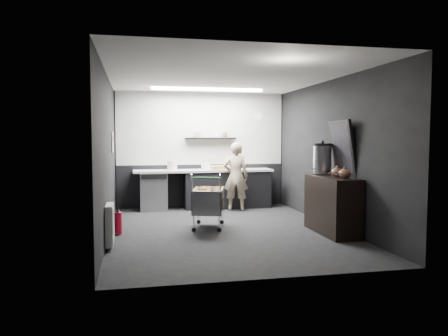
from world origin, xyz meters
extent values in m
plane|color=black|center=(0.00, 0.00, 0.00)|extent=(5.50, 5.50, 0.00)
plane|color=white|center=(0.00, 0.00, 2.70)|extent=(5.50, 5.50, 0.00)
plane|color=black|center=(0.00, 2.75, 1.35)|extent=(5.50, 0.00, 5.50)
plane|color=black|center=(0.00, -2.75, 1.35)|extent=(5.50, 0.00, 5.50)
plane|color=black|center=(-2.00, 0.00, 1.35)|extent=(0.00, 5.50, 5.50)
plane|color=black|center=(2.00, 0.00, 1.35)|extent=(0.00, 5.50, 5.50)
cube|color=#BABAB6|center=(0.00, 2.73, 1.85)|extent=(3.95, 0.02, 1.70)
cube|color=black|center=(0.00, 2.73, 0.50)|extent=(3.95, 0.02, 1.00)
cube|color=black|center=(0.20, 2.62, 1.62)|extent=(1.20, 0.22, 0.04)
cylinder|color=white|center=(1.40, 2.72, 2.15)|extent=(0.20, 0.03, 0.20)
cube|color=white|center=(-1.98, 1.30, 1.55)|extent=(0.02, 0.30, 0.40)
cube|color=red|center=(-1.98, 1.30, 1.62)|extent=(0.02, 0.22, 0.10)
cube|color=white|center=(-1.94, -0.90, 0.35)|extent=(0.10, 0.50, 0.60)
cube|color=white|center=(0.00, 1.85, 2.67)|extent=(2.40, 0.20, 0.04)
cube|color=black|center=(0.55, 2.42, 0.42)|extent=(2.00, 0.56, 0.85)
cube|color=silver|center=(0.00, 2.42, 0.88)|extent=(3.20, 0.60, 0.05)
cube|color=#9EA0A5|center=(-1.15, 2.42, 0.42)|extent=(0.60, 0.58, 0.85)
cube|color=black|center=(-1.15, 2.12, 0.78)|extent=(0.56, 0.02, 0.10)
imported|color=beige|center=(0.66, 1.97, 0.77)|extent=(0.64, 0.51, 1.54)
cube|color=silver|center=(-0.26, 0.23, 0.30)|extent=(0.72, 0.92, 0.02)
cube|color=silver|center=(-0.51, 0.23, 0.50)|extent=(0.23, 0.79, 0.43)
cube|color=silver|center=(-0.01, 0.23, 0.50)|extent=(0.23, 0.79, 0.43)
cube|color=silver|center=(-0.26, -0.17, 0.50)|extent=(0.51, 0.16, 0.43)
cube|color=silver|center=(-0.26, 0.62, 0.50)|extent=(0.51, 0.16, 0.43)
cylinder|color=silver|center=(-0.48, -0.14, 0.16)|extent=(0.02, 0.02, 0.29)
cylinder|color=silver|center=(-0.04, -0.14, 0.16)|extent=(0.02, 0.02, 0.29)
cylinder|color=silver|center=(-0.48, 0.59, 0.16)|extent=(0.02, 0.02, 0.29)
cylinder|color=silver|center=(-0.04, 0.59, 0.16)|extent=(0.02, 0.02, 0.29)
cylinder|color=green|center=(-0.26, -0.23, 0.95)|extent=(0.51, 0.17, 0.03)
cube|color=olive|center=(-0.37, 0.32, 0.49)|extent=(0.30, 0.34, 0.36)
cube|color=olive|center=(-0.13, 0.11, 0.47)|extent=(0.27, 0.31, 0.32)
cylinder|color=black|center=(-0.48, -0.14, 0.04)|extent=(0.08, 0.05, 0.08)
cylinder|color=black|center=(-0.48, 0.59, 0.04)|extent=(0.08, 0.05, 0.08)
cylinder|color=black|center=(-0.04, -0.14, 0.04)|extent=(0.08, 0.05, 0.08)
cylinder|color=black|center=(-0.04, 0.59, 0.04)|extent=(0.08, 0.05, 0.08)
cube|color=black|center=(1.74, -0.65, 0.49)|extent=(0.49, 1.30, 0.97)
cylinder|color=silver|center=(1.74, -0.21, 1.24)|extent=(0.32, 0.32, 0.50)
cylinder|color=black|center=(1.74, -0.21, 1.51)|extent=(0.32, 0.32, 0.04)
sphere|color=black|center=(1.74, -0.21, 1.56)|extent=(0.05, 0.05, 0.05)
ellipsoid|color=brown|center=(1.74, -0.81, 1.06)|extent=(0.19, 0.19, 0.16)
ellipsoid|color=brown|center=(1.74, -1.08, 1.06)|extent=(0.19, 0.19, 0.16)
cube|color=black|center=(1.94, -0.59, 1.46)|extent=(0.22, 0.76, 0.97)
cube|color=black|center=(1.92, -0.59, 1.46)|extent=(0.16, 0.65, 0.83)
cylinder|color=red|center=(-1.85, -0.03, 0.20)|extent=(0.13, 0.13, 0.36)
cone|color=black|center=(-1.85, -0.03, 0.40)|extent=(0.09, 0.09, 0.05)
cylinder|color=black|center=(-1.85, -0.03, 0.44)|extent=(0.03, 0.03, 0.05)
cube|color=#A37A57|center=(0.38, 2.37, 0.94)|extent=(0.50, 0.41, 0.09)
cylinder|color=silver|center=(-0.72, 2.42, 1.01)|extent=(0.22, 0.22, 0.22)
cube|color=white|center=(0.05, 2.37, 0.98)|extent=(0.20, 0.16, 0.16)
camera|label=1|loc=(-1.57, -7.51, 1.64)|focal=35.00mm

